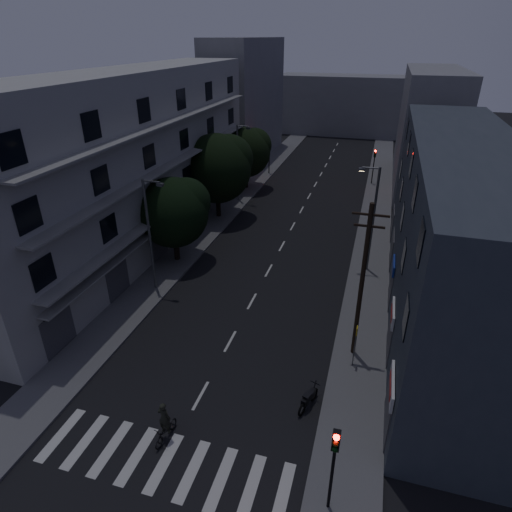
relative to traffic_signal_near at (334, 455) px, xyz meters
The scene contains 23 objects.
ground 28.11m from the traffic_signal_near, 104.47° to the left, with size 160.00×160.00×0.00m, color black.
sidewalk_left 30.83m from the traffic_signal_near, 118.16° to the left, with size 3.00×90.00×0.15m, color #565659.
sidewalk_right 27.22m from the traffic_signal_near, 88.90° to the left, with size 3.00×90.00×0.15m, color #565659.
crosswalk 7.64m from the traffic_signal_near, behind, with size 10.90×3.00×0.01m.
lane_markings 34.17m from the traffic_signal_near, 101.84° to the left, with size 0.15×60.50×0.01m.
building_left 27.87m from the traffic_signal_near, 133.39° to the left, with size 7.00×36.00×14.00m.
building_right 16.98m from the traffic_signal_near, 72.65° to the left, with size 6.19×28.00×11.00m.
building_far_left 53.75m from the traffic_signal_near, 110.77° to the left, with size 6.00×20.00×16.00m, color slate.
building_far_right 44.47m from the traffic_signal_near, 83.50° to the left, with size 6.00×20.00×13.00m, color slate.
building_far_end 72.41m from the traffic_signal_near, 95.53° to the left, with size 24.00×8.00×10.00m, color slate.
tree_near 22.46m from the traffic_signal_near, 130.08° to the left, with size 5.44×5.44×6.71m.
tree_mid 30.58m from the traffic_signal_near, 118.42° to the left, with size 6.56×6.56×8.08m.
tree_far 39.08m from the traffic_signal_near, 111.97° to the left, with size 5.62×5.62×6.95m.
traffic_signal_near is the anchor object (origin of this frame).
traffic_signal_far_right 41.89m from the traffic_signal_near, 90.58° to the left, with size 0.28×0.37×4.10m.
traffic_signal_far_left 44.66m from the traffic_signal_near, 107.67° to the left, with size 0.28×0.37×4.10m.
street_lamp_left_near 18.87m from the traffic_signal_near, 137.77° to the left, with size 1.51×0.25×8.00m.
street_lamp_right 19.76m from the traffic_signal_near, 89.49° to the left, with size 1.51×0.25×8.00m.
street_lamp_left_far 34.78m from the traffic_signal_near, 113.86° to the left, with size 1.51×0.25×8.00m.
utility_pole 9.62m from the traffic_signal_near, 89.24° to the left, with size 1.80×0.24×9.00m.
bus_stop_sign 8.45m from the traffic_signal_near, 88.65° to the left, with size 0.06×0.35×2.52m.
motorcycle 5.78m from the traffic_signal_near, 108.62° to the left, with size 0.83×1.80×1.20m.
cyclist 7.91m from the traffic_signal_near, behind, with size 0.76×1.73×2.12m.
Camera 1 is at (7.18, -12.54, 16.22)m, focal length 30.00 mm.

